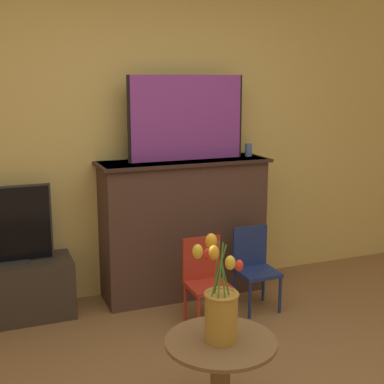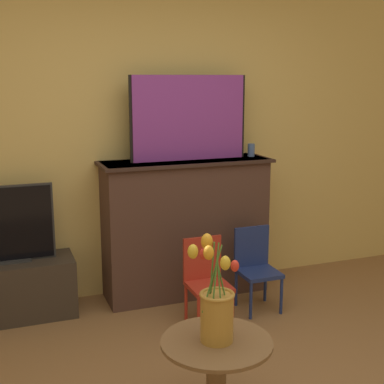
% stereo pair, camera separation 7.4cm
% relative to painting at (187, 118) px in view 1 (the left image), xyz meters
% --- Properties ---
extents(wall_back, '(8.00, 0.06, 2.70)m').
position_rel_painting_xyz_m(wall_back, '(-0.32, 0.23, -0.12)').
color(wall_back, '#E0BC66').
rests_on(wall_back, ground).
extents(fireplace_mantel, '(1.40, 0.44, 1.13)m').
position_rel_painting_xyz_m(fireplace_mantel, '(-0.03, -0.01, -0.89)').
color(fireplace_mantel, '#4C3328').
rests_on(fireplace_mantel, ground).
extents(painting, '(0.97, 0.03, 0.67)m').
position_rel_painting_xyz_m(painting, '(0.00, 0.00, 0.00)').
color(painting, black).
rests_on(painting, fireplace_mantel).
extents(mantel_candle, '(0.06, 0.06, 0.11)m').
position_rel_painting_xyz_m(mantel_candle, '(0.56, -0.01, -0.28)').
color(mantel_candle, '#4C6699').
rests_on(mantel_candle, fireplace_mantel).
extents(tv_stand, '(0.84, 0.38, 0.44)m').
position_rel_painting_xyz_m(tv_stand, '(-1.38, -0.02, -1.25)').
color(tv_stand, '#382D23').
rests_on(tv_stand, ground).
extents(tv_monitor, '(0.59, 0.12, 0.58)m').
position_rel_painting_xyz_m(tv_monitor, '(-1.38, -0.01, -0.74)').
color(tv_monitor, '#2D2D2D').
rests_on(tv_monitor, tv_stand).
extents(chair_red, '(0.29, 0.29, 0.64)m').
position_rel_painting_xyz_m(chair_red, '(-0.09, -0.60, -1.11)').
color(chair_red, '#B22D1E').
rests_on(chair_red, ground).
extents(chair_blue, '(0.29, 0.29, 0.64)m').
position_rel_painting_xyz_m(chair_blue, '(0.38, -0.48, -1.11)').
color(chair_blue, navy).
rests_on(chair_blue, ground).
extents(side_table, '(0.57, 0.57, 0.49)m').
position_rel_painting_xyz_m(side_table, '(-0.50, -1.75, -1.15)').
color(side_table, brown).
rests_on(side_table, ground).
extents(vase_tulips, '(0.25, 0.22, 0.55)m').
position_rel_painting_xyz_m(vase_tulips, '(-0.50, -1.75, -0.80)').
color(vase_tulips, '#B78433').
rests_on(vase_tulips, side_table).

